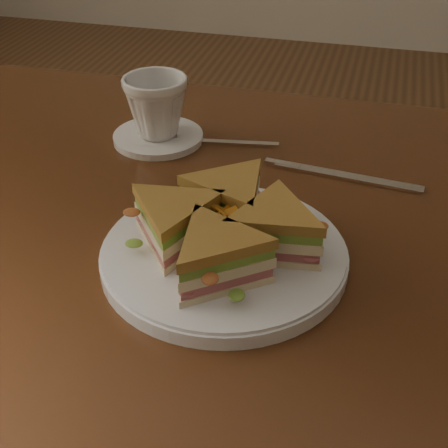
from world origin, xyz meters
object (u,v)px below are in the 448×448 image
sandwich_wedges (224,228)px  spoon (186,140)px  table (235,281)px  plate (224,256)px  knife (336,175)px  saucer (158,137)px  coffee_cup (156,106)px

sandwich_wedges → spoon: sandwich_wedges is taller
table → plate: (0.01, -0.09, 0.11)m
plate → spoon: plate is taller
table → knife: 0.20m
plate → saucer: bearing=123.2°
sandwich_wedges → coffee_cup: (-0.17, 0.26, 0.01)m
table → spoon: size_ratio=6.56×
plate → saucer: plate is taller
table → sandwich_wedges: 0.17m
sandwich_wedges → coffee_cup: size_ratio=2.52×
knife → coffee_cup: coffee_cup is taller
sandwich_wedges → spoon: (-0.13, 0.26, -0.04)m
saucer → coffee_cup: coffee_cup is taller
table → plate: 0.14m
table → saucer: saucer is taller
table → knife: bearing=51.4°
knife → coffee_cup: size_ratio=2.29×
table → saucer: (-0.16, 0.17, 0.10)m
saucer → spoon: bearing=5.2°
spoon → knife: (0.23, -0.04, -0.00)m
spoon → saucer: bearing=176.3°
coffee_cup → saucer: bearing=0.0°
table → plate: bearing=-84.5°
table → plate: size_ratio=4.47×
table → saucer: 0.26m
plate → coffee_cup: bearing=123.2°
table → sandwich_wedges: (0.01, -0.09, 0.14)m
saucer → coffee_cup: size_ratio=1.41×
saucer → knife: bearing=-8.6°
spoon → coffee_cup: bearing=176.3°
table → coffee_cup: coffee_cup is taller
sandwich_wedges → coffee_cup: bearing=123.2°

